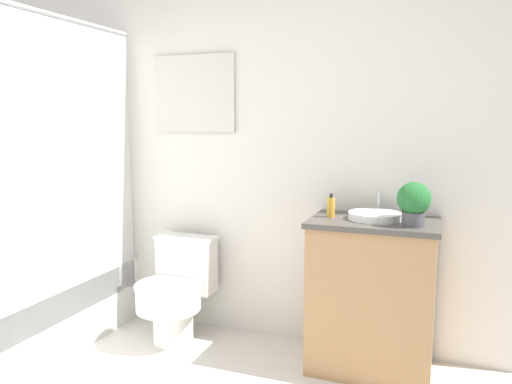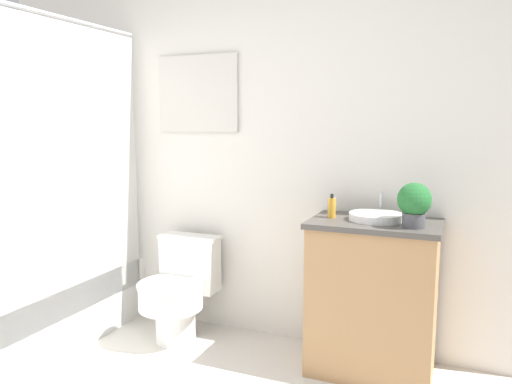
{
  "view_description": "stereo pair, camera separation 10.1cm",
  "coord_description": "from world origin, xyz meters",
  "px_view_note": "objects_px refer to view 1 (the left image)",
  "views": [
    {
      "loc": [
        1.29,
        -0.97,
        1.4
      ],
      "look_at": [
        0.34,
        1.54,
        1.01
      ],
      "focal_mm": 35.0,
      "sensor_mm": 36.0,
      "label": 1
    },
    {
      "loc": [
        1.39,
        -0.93,
        1.4
      ],
      "look_at": [
        0.34,
        1.54,
        1.01
      ],
      "focal_mm": 35.0,
      "sensor_mm": 36.0,
      "label": 2
    }
  ],
  "objects_px": {
    "toilet": "(176,290)",
    "potted_plant": "(414,202)",
    "sink": "(375,216)",
    "soap_bottle": "(331,207)"
  },
  "relations": [
    {
      "from": "toilet",
      "to": "potted_plant",
      "type": "height_order",
      "value": "potted_plant"
    },
    {
      "from": "sink",
      "to": "potted_plant",
      "type": "height_order",
      "value": "potted_plant"
    },
    {
      "from": "soap_bottle",
      "to": "toilet",
      "type": "bearing_deg",
      "value": -177.58
    },
    {
      "from": "soap_bottle",
      "to": "potted_plant",
      "type": "relative_size",
      "value": 0.58
    },
    {
      "from": "toilet",
      "to": "sink",
      "type": "bearing_deg",
      "value": 2.7
    },
    {
      "from": "toilet",
      "to": "potted_plant",
      "type": "distance_m",
      "value": 1.57
    },
    {
      "from": "sink",
      "to": "potted_plant",
      "type": "xyz_separation_m",
      "value": [
        0.21,
        -0.11,
        0.11
      ]
    },
    {
      "from": "soap_bottle",
      "to": "potted_plant",
      "type": "bearing_deg",
      "value": -11.92
    },
    {
      "from": "potted_plant",
      "to": "soap_bottle",
      "type": "bearing_deg",
      "value": 168.08
    },
    {
      "from": "soap_bottle",
      "to": "potted_plant",
      "type": "distance_m",
      "value": 0.46
    }
  ]
}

